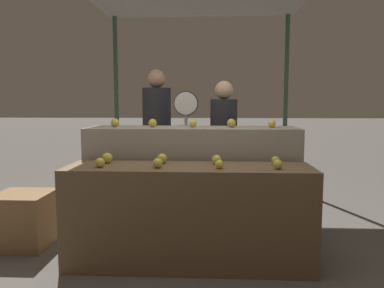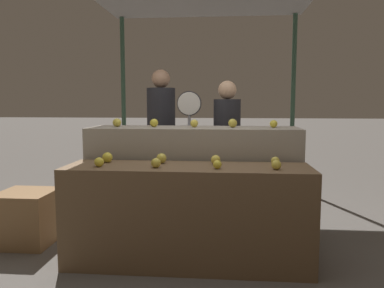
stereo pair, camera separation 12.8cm
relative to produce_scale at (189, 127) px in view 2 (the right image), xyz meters
name	(u,v)px [view 2 (the right image)]	position (x,y,z in m)	size (l,w,h in m)	color
ground_plane	(188,263)	(0.11, -1.28, -1.08)	(60.00, 60.00, 0.00)	#59544F
display_counter_front	(188,215)	(0.11, -1.28, -0.66)	(2.03, 0.55, 0.84)	brown
display_counter_back	(194,183)	(0.11, -0.68, -0.52)	(2.03, 0.55, 1.12)	gray
apple_front_0	(99,162)	(-0.60, -1.38, -0.21)	(0.08, 0.08, 0.08)	gold
apple_front_1	(156,163)	(-0.13, -1.38, -0.21)	(0.08, 0.08, 0.08)	gold
apple_front_2	(217,164)	(0.36, -1.39, -0.21)	(0.07, 0.07, 0.07)	gold
apple_front_3	(276,165)	(0.82, -1.38, -0.21)	(0.08, 0.08, 0.08)	gold
apple_front_4	(107,157)	(-0.60, -1.16, -0.20)	(0.09, 0.09, 0.09)	gold
apple_front_5	(161,158)	(-0.13, -1.16, -0.20)	(0.09, 0.09, 0.09)	gold
apple_front_6	(216,160)	(0.34, -1.18, -0.20)	(0.08, 0.08, 0.08)	yellow
apple_front_7	(275,161)	(0.84, -1.17, -0.21)	(0.07, 0.07, 0.07)	gold
apple_back_0	(117,123)	(-0.66, -0.67, 0.08)	(0.08, 0.08, 0.08)	gold
apple_back_1	(154,123)	(-0.28, -0.67, 0.08)	(0.08, 0.08, 0.08)	gold
apple_back_2	(194,123)	(0.12, -0.68, 0.07)	(0.08, 0.08, 0.08)	yellow
apple_back_3	(233,123)	(0.49, -0.67, 0.08)	(0.08, 0.08, 0.08)	gold
apple_back_4	(274,124)	(0.88, -0.67, 0.07)	(0.07, 0.07, 0.07)	gold
produce_scale	(189,127)	(0.00, 0.00, 0.00)	(0.28, 0.20, 1.49)	#99999E
person_vendor_at_scale	(227,139)	(0.44, 0.02, -0.14)	(0.34, 0.34, 1.61)	#2D2D38
person_customer_left	(161,128)	(-0.40, 0.43, -0.05)	(0.37, 0.37, 1.77)	#2D2D38
wooden_crate_side	(27,217)	(-1.48, -0.96, -0.83)	(0.51, 0.51, 0.51)	olive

